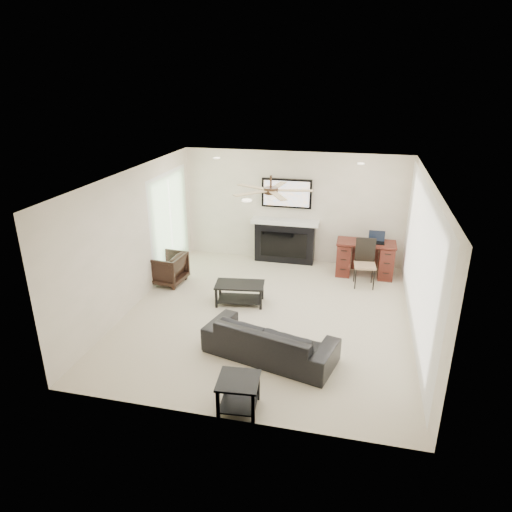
{
  "coord_description": "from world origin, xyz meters",
  "views": [
    {
      "loc": [
        1.43,
        -7.11,
        3.98
      ],
      "look_at": [
        -0.27,
        0.18,
        1.04
      ],
      "focal_mm": 32.0,
      "sensor_mm": 36.0,
      "label": 1
    }
  ],
  "objects_px": {
    "armchair": "(167,268)",
    "fireplace_unit": "(285,222)",
    "sofa": "(270,340)",
    "coffee_table": "(240,294)",
    "desk": "(365,259)"
  },
  "relations": [
    {
      "from": "armchair",
      "to": "sofa",
      "type": "bearing_deg",
      "value": 55.89
    },
    {
      "from": "desk",
      "to": "armchair",
      "type": "bearing_deg",
      "value": -161.58
    },
    {
      "from": "fireplace_unit",
      "to": "coffee_table",
      "type": "bearing_deg",
      "value": -101.34
    },
    {
      "from": "fireplace_unit",
      "to": "desk",
      "type": "height_order",
      "value": "fireplace_unit"
    },
    {
      "from": "armchair",
      "to": "coffee_table",
      "type": "relative_size",
      "value": 0.78
    },
    {
      "from": "coffee_table",
      "to": "fireplace_unit",
      "type": "bearing_deg",
      "value": 70.81
    },
    {
      "from": "sofa",
      "to": "armchair",
      "type": "height_order",
      "value": "armchair"
    },
    {
      "from": "coffee_table",
      "to": "desk",
      "type": "xyz_separation_m",
      "value": [
        2.26,
        1.87,
        0.18
      ]
    },
    {
      "from": "fireplace_unit",
      "to": "desk",
      "type": "bearing_deg",
      "value": -12.37
    },
    {
      "from": "coffee_table",
      "to": "desk",
      "type": "bearing_deg",
      "value": 31.76
    },
    {
      "from": "sofa",
      "to": "fireplace_unit",
      "type": "xyz_separation_m",
      "value": [
        -0.45,
        3.86,
        0.66
      ]
    },
    {
      "from": "armchair",
      "to": "fireplace_unit",
      "type": "xyz_separation_m",
      "value": [
        2.15,
        1.71,
        0.63
      ]
    },
    {
      "from": "armchair",
      "to": "coffee_table",
      "type": "xyz_separation_m",
      "value": [
        1.7,
        -0.55,
        -0.12
      ]
    },
    {
      "from": "coffee_table",
      "to": "fireplace_unit",
      "type": "height_order",
      "value": "fireplace_unit"
    },
    {
      "from": "coffee_table",
      "to": "desk",
      "type": "distance_m",
      "value": 2.94
    }
  ]
}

